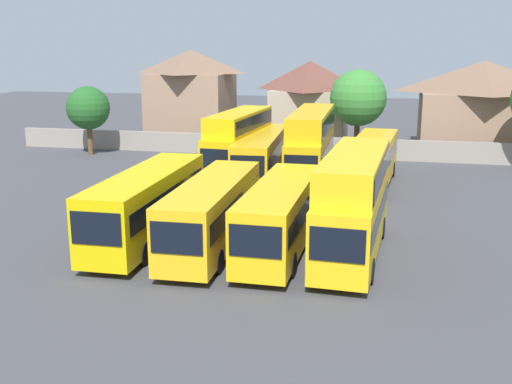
{
  "coord_description": "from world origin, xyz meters",
  "views": [
    {
      "loc": [
        6.78,
        -27.87,
        9.89
      ],
      "look_at": [
        0.0,
        3.0,
        2.17
      ],
      "focal_mm": 42.95,
      "sensor_mm": 36.0,
      "label": 1
    }
  ],
  "objects_px": {
    "bus_1": "(147,202)",
    "tree_right_of_lot": "(358,98)",
    "house_terrace_right": "(482,106)",
    "bus_2": "(212,210)",
    "bus_4": "(354,199)",
    "bus_5": "(239,141)",
    "house_terrace_centre": "(310,102)",
    "bus_6": "(261,154)",
    "bus_3": "(280,213)",
    "tree_behind_wall": "(88,108)",
    "bus_8": "(372,159)",
    "bus_7": "(311,142)",
    "house_terrace_left": "(191,95)"
  },
  "relations": [
    {
      "from": "bus_7",
      "to": "house_terrace_left",
      "type": "xyz_separation_m",
      "value": [
        -14.67,
        17.1,
        1.78
      ]
    },
    {
      "from": "bus_1",
      "to": "bus_7",
      "type": "xyz_separation_m",
      "value": [
        6.39,
        15.24,
        0.9
      ]
    },
    {
      "from": "bus_5",
      "to": "house_terrace_centre",
      "type": "xyz_separation_m",
      "value": [
        3.08,
        16.78,
        1.39
      ]
    },
    {
      "from": "bus_2",
      "to": "tree_behind_wall",
      "type": "relative_size",
      "value": 1.79
    },
    {
      "from": "bus_2",
      "to": "tree_right_of_lot",
      "type": "height_order",
      "value": "tree_right_of_lot"
    },
    {
      "from": "bus_1",
      "to": "bus_2",
      "type": "bearing_deg",
      "value": 82.75
    },
    {
      "from": "bus_7",
      "to": "bus_1",
      "type": "bearing_deg",
      "value": -23.96
    },
    {
      "from": "bus_1",
      "to": "bus_3",
      "type": "xyz_separation_m",
      "value": [
        6.93,
        -0.23,
        -0.12
      ]
    },
    {
      "from": "bus_8",
      "to": "house_terrace_centre",
      "type": "height_order",
      "value": "house_terrace_centre"
    },
    {
      "from": "bus_2",
      "to": "bus_5",
      "type": "relative_size",
      "value": 1.07
    },
    {
      "from": "bus_6",
      "to": "bus_7",
      "type": "distance_m",
      "value": 3.72
    },
    {
      "from": "bus_1",
      "to": "tree_right_of_lot",
      "type": "relative_size",
      "value": 1.51
    },
    {
      "from": "bus_4",
      "to": "bus_5",
      "type": "bearing_deg",
      "value": -145.89
    },
    {
      "from": "bus_3",
      "to": "bus_4",
      "type": "height_order",
      "value": "bus_4"
    },
    {
      "from": "bus_5",
      "to": "tree_behind_wall",
      "type": "bearing_deg",
      "value": -109.08
    },
    {
      "from": "bus_1",
      "to": "house_terrace_centre",
      "type": "bearing_deg",
      "value": 172.26
    },
    {
      "from": "bus_8",
      "to": "bus_4",
      "type": "bearing_deg",
      "value": 3.24
    },
    {
      "from": "tree_right_of_lot",
      "to": "bus_4",
      "type": "bearing_deg",
      "value": -87.05
    },
    {
      "from": "tree_right_of_lot",
      "to": "bus_2",
      "type": "bearing_deg",
      "value": -100.84
    },
    {
      "from": "bus_1",
      "to": "house_terrace_left",
      "type": "height_order",
      "value": "house_terrace_left"
    },
    {
      "from": "bus_2",
      "to": "bus_4",
      "type": "xyz_separation_m",
      "value": [
        6.82,
        0.26,
        0.87
      ]
    },
    {
      "from": "bus_7",
      "to": "house_terrace_centre",
      "type": "relative_size",
      "value": 1.42
    },
    {
      "from": "bus_2",
      "to": "tree_behind_wall",
      "type": "bearing_deg",
      "value": -142.26
    },
    {
      "from": "bus_5",
      "to": "house_terrace_centre",
      "type": "distance_m",
      "value": 17.12
    },
    {
      "from": "bus_1",
      "to": "bus_7",
      "type": "distance_m",
      "value": 16.55
    },
    {
      "from": "bus_6",
      "to": "house_terrace_centre",
      "type": "height_order",
      "value": "house_terrace_centre"
    },
    {
      "from": "tree_right_of_lot",
      "to": "bus_8",
      "type": "bearing_deg",
      "value": -81.84
    },
    {
      "from": "bus_4",
      "to": "tree_right_of_lot",
      "type": "xyz_separation_m",
      "value": [
        -1.43,
        27.86,
        2.28
      ]
    },
    {
      "from": "house_terrace_right",
      "to": "tree_behind_wall",
      "type": "xyz_separation_m",
      "value": [
        -34.64,
        -9.33,
        -0.06
      ]
    },
    {
      "from": "house_terrace_left",
      "to": "bus_4",
      "type": "bearing_deg",
      "value": -60.11
    },
    {
      "from": "bus_2",
      "to": "tree_right_of_lot",
      "type": "relative_size",
      "value": 1.45
    },
    {
      "from": "bus_1",
      "to": "tree_right_of_lot",
      "type": "xyz_separation_m",
      "value": [
        8.96,
        27.7,
        3.05
      ]
    },
    {
      "from": "bus_3",
      "to": "bus_8",
      "type": "height_order",
      "value": "bus_8"
    },
    {
      "from": "bus_3",
      "to": "bus_4",
      "type": "xyz_separation_m",
      "value": [
        3.47,
        0.08,
        0.89
      ]
    },
    {
      "from": "bus_4",
      "to": "tree_behind_wall",
      "type": "height_order",
      "value": "tree_behind_wall"
    },
    {
      "from": "bus_2",
      "to": "house_terrace_centre",
      "type": "bearing_deg",
      "value": 178.18
    },
    {
      "from": "house_terrace_right",
      "to": "bus_6",
      "type": "bearing_deg",
      "value": -135.92
    },
    {
      "from": "bus_2",
      "to": "bus_7",
      "type": "relative_size",
      "value": 0.95
    },
    {
      "from": "house_terrace_right",
      "to": "bus_2",
      "type": "bearing_deg",
      "value": -117.28
    },
    {
      "from": "bus_1",
      "to": "house_terrace_centre",
      "type": "relative_size",
      "value": 1.4
    },
    {
      "from": "bus_7",
      "to": "bus_6",
      "type": "bearing_deg",
      "value": -84.83
    },
    {
      "from": "bus_3",
      "to": "house_terrace_centre",
      "type": "distance_m",
      "value": 32.78
    },
    {
      "from": "bus_4",
      "to": "tree_right_of_lot",
      "type": "relative_size",
      "value": 1.38
    },
    {
      "from": "bus_5",
      "to": "bus_8",
      "type": "height_order",
      "value": "bus_5"
    },
    {
      "from": "bus_1",
      "to": "bus_3",
      "type": "bearing_deg",
      "value": 87.45
    },
    {
      "from": "bus_5",
      "to": "tree_behind_wall",
      "type": "distance_m",
      "value": 16.96
    },
    {
      "from": "bus_1",
      "to": "tree_behind_wall",
      "type": "relative_size",
      "value": 1.87
    },
    {
      "from": "bus_8",
      "to": "tree_behind_wall",
      "type": "bearing_deg",
      "value": -101.1
    },
    {
      "from": "bus_3",
      "to": "bus_7",
      "type": "xyz_separation_m",
      "value": [
        -0.54,
        15.47,
        1.01
      ]
    },
    {
      "from": "bus_4",
      "to": "tree_right_of_lot",
      "type": "bearing_deg",
      "value": -173.94
    }
  ]
}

